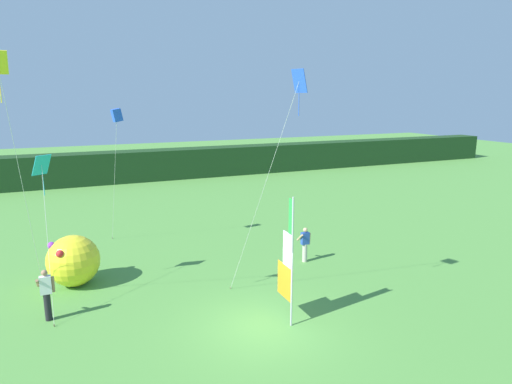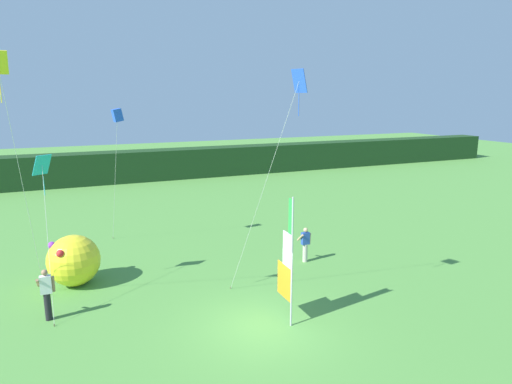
{
  "view_description": "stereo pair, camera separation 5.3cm",
  "coord_description": "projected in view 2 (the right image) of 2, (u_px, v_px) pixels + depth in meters",
  "views": [
    {
      "loc": [
        -5.53,
        -12.07,
        7.34
      ],
      "look_at": [
        0.54,
        2.01,
        4.04
      ],
      "focal_mm": 31.36,
      "sensor_mm": 36.0,
      "label": 1
    },
    {
      "loc": [
        -5.48,
        -12.09,
        7.34
      ],
      "look_at": [
        0.54,
        2.01,
        4.04
      ],
      "focal_mm": 31.36,
      "sensor_mm": 36.0,
      "label": 2
    }
  ],
  "objects": [
    {
      "name": "inflatable_balloon",
      "position": [
        74.0,
        260.0,
        17.56
      ],
      "size": [
        2.03,
        2.03,
        2.03
      ],
      "color": "yellow",
      "rests_on": "ground"
    },
    {
      "name": "kite_yellow_diamond_0",
      "position": [
        3.0,
        89.0,
        12.31
      ],
      "size": [
        0.58,
        4.11,
        8.52
      ],
      "color": "brown",
      "rests_on": "ground"
    },
    {
      "name": "person_near_banner",
      "position": [
        305.0,
        244.0,
        20.06
      ],
      "size": [
        0.55,
        0.48,
        1.59
      ],
      "color": "#B7B2A3",
      "rests_on": "ground"
    },
    {
      "name": "kite_blue_box_3",
      "position": [
        117.0,
        116.0,
        20.5
      ],
      "size": [
        0.69,
        2.27,
        6.8
      ],
      "color": "brown",
      "rests_on": "ground"
    },
    {
      "name": "ground_plane",
      "position": [
        265.0,
        327.0,
        14.52
      ],
      "size": [
        120.0,
        120.0,
        0.0
      ],
      "primitive_type": "plane",
      "color": "#518E3D"
    },
    {
      "name": "kite_cyan_diamond_2",
      "position": [
        43.0,
        172.0,
        15.9
      ],
      "size": [
        0.71,
        3.07,
        5.31
      ],
      "color": "brown",
      "rests_on": "ground"
    },
    {
      "name": "kite_blue_diamond_1",
      "position": [
        293.0,
        100.0,
        14.05
      ],
      "size": [
        1.54,
        3.06,
        8.16
      ],
      "color": "brown",
      "rests_on": "ground"
    },
    {
      "name": "distant_treeline",
      "position": [
        135.0,
        166.0,
        39.26
      ],
      "size": [
        80.0,
        2.4,
        2.65
      ],
      "primitive_type": "cube",
      "color": "#193819",
      "rests_on": "ground"
    },
    {
      "name": "banner_flag",
      "position": [
        288.0,
        263.0,
        14.43
      ],
      "size": [
        0.06,
        1.03,
        4.31
      ],
      "color": "#B7B7BC",
      "rests_on": "ground"
    },
    {
      "name": "person_mid_field",
      "position": [
        47.0,
        293.0,
        14.79
      ],
      "size": [
        0.55,
        0.48,
        1.78
      ],
      "color": "black",
      "rests_on": "ground"
    }
  ]
}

